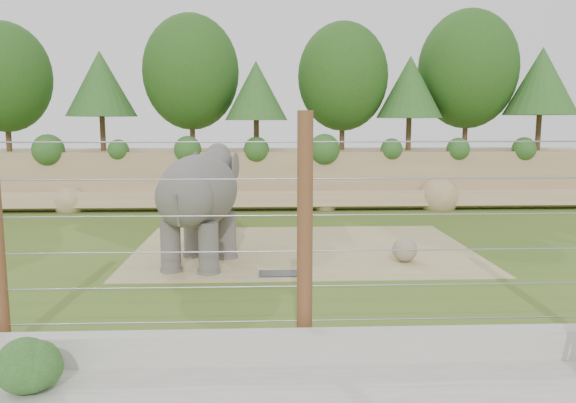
{
  "coord_description": "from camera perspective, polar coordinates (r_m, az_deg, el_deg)",
  "views": [
    {
      "loc": [
        -0.66,
        -13.55,
        3.82
      ],
      "look_at": [
        0.0,
        2.0,
        1.6
      ],
      "focal_mm": 35.0,
      "sensor_mm": 36.0,
      "label": 1
    }
  ],
  "objects": [
    {
      "name": "ground",
      "position": [
        14.09,
        0.35,
        -7.61
      ],
      "size": [
        90.0,
        90.0,
        0.0
      ],
      "primitive_type": "plane",
      "color": "#40631C",
      "rests_on": "ground"
    },
    {
      "name": "back_embankment",
      "position": [
        26.26,
        0.29,
        8.44
      ],
      "size": [
        30.0,
        5.52,
        8.77
      ],
      "color": "#9E8260",
      "rests_on": "ground"
    },
    {
      "name": "dirt_patch",
      "position": [
        17.02,
        1.54,
        -4.82
      ],
      "size": [
        10.0,
        7.0,
        0.02
      ],
      "primitive_type": "cube",
      "color": "tan",
      "rests_on": "ground"
    },
    {
      "name": "drain_grate",
      "position": [
        14.21,
        -0.94,
        -7.33
      ],
      "size": [
        1.0,
        0.6,
        0.03
      ],
      "primitive_type": "cube",
      "color": "#262628",
      "rests_on": "dirt_patch"
    },
    {
      "name": "elephant",
      "position": [
        15.06,
        -8.98,
        -0.63
      ],
      "size": [
        2.45,
        4.11,
        3.11
      ],
      "primitive_type": null,
      "rotation": [
        0.0,
        0.0,
        -0.22
      ],
      "color": "#5A5450",
      "rests_on": "ground"
    },
    {
      "name": "stone_ball",
      "position": [
        15.69,
        11.77,
        -4.79
      ],
      "size": [
        0.68,
        0.68,
        0.68
      ],
      "primitive_type": "sphere",
      "color": "gray",
      "rests_on": "dirt_patch"
    },
    {
      "name": "retaining_wall",
      "position": [
        9.29,
        1.91,
        -14.5
      ],
      "size": [
        26.0,
        0.35,
        0.5
      ],
      "primitive_type": "cube",
      "color": "#A8A59C",
      "rests_on": "ground"
    },
    {
      "name": "barrier_fence",
      "position": [
        9.25,
        1.72,
        -3.24
      ],
      "size": [
        20.26,
        0.26,
        4.0
      ],
      "color": "brown",
      "rests_on": "ground"
    },
    {
      "name": "walkway_shrub",
      "position": [
        9.12,
        -24.95,
        -14.63
      ],
      "size": [
        0.8,
        0.8,
        0.8
      ],
      "primitive_type": "sphere",
      "color": "#22581B",
      "rests_on": "walkway"
    }
  ]
}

